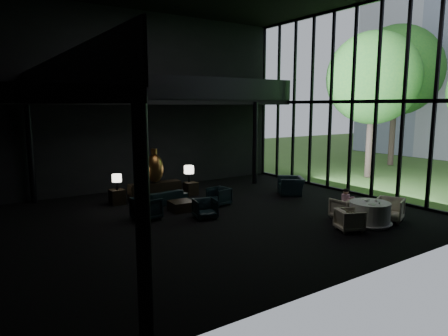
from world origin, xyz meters
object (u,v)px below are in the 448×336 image
dining_chair_west (350,219)px  sofa (164,196)px  bronze_urn (154,168)px  lounge_armchair_east (219,196)px  lounge_armchair_south (205,208)px  lounge_armchair_west (147,206)px  dining_chair_north (345,207)px  child (346,197)px  window_armchair (291,182)px  coffee_table (181,206)px  table_lamp_right (189,170)px  side_table_right (191,189)px  side_table_left (117,197)px  table_lamp_left (117,179)px  dining_table (369,215)px  console (155,191)px  dining_chair_east (390,207)px

dining_chair_west → sofa: bearing=51.0°
bronze_urn → lounge_armchair_east: bearing=-54.3°
sofa → lounge_armchair_south: (0.32, -2.64, 0.05)m
lounge_armchair_west → dining_chair_north: 6.76m
dining_chair_north → child: bearing=-172.5°
lounge_armchair_west → lounge_armchair_south: lounge_armchair_west is taller
lounge_armchair_south → window_armchair: 5.16m
coffee_table → table_lamp_right: bearing=55.2°
side_table_right → lounge_armchair_south: 3.71m
side_table_left → dining_chair_north: 8.57m
coffee_table → dining_chair_west: bearing=-57.2°
table_lamp_right → dining_chair_west: 7.47m
bronze_urn → side_table_left: (-1.60, 0.02, -1.00)m
coffee_table → dining_chair_north: bearing=-43.7°
bronze_urn → table_lamp_left: (-1.60, -0.03, -0.27)m
bronze_urn → child: bearing=-55.7°
lounge_armchair_west → window_armchair: window_armchair is taller
coffee_table → sofa: bearing=95.0°
dining_chair_west → child: (1.00, 1.00, 0.38)m
bronze_urn → lounge_armchair_west: bearing=-119.3°
bronze_urn → table_lamp_right: bronze_urn is taller
table_lamp_right → dining_chair_north: 6.81m
window_armchair → child: 3.92m
table_lamp_right → dining_table: 7.72m
table_lamp_right → window_armchair: size_ratio=0.56×
dining_table → side_table_right: bearing=111.2°
dining_chair_west → table_lamp_left: bearing=56.9°
lounge_armchair_east → table_lamp_right: bearing=171.8°
sofa → coffee_table: size_ratio=2.00×
lounge_armchair_east → child: bearing=23.7°
console → lounge_armchair_east: (1.66, -2.31, 0.02)m
sofa → lounge_armchair_east: lounge_armchair_east is taller
table_lamp_right → coffee_table: (-1.56, -2.24, -0.88)m
dining_table → dining_chair_north: 0.94m
lounge_armchair_west → dining_chair_north: (5.71, -3.62, -0.07)m
coffee_table → bronze_urn: bearing=91.0°
console → window_armchair: size_ratio=1.74×
sofa → dining_chair_east: (5.34, -6.31, 0.16)m
coffee_table → dining_table: (4.29, -4.94, 0.15)m
table_lamp_left → dining_chair_east: size_ratio=0.64×
sofa → window_armchair: window_armchair is taller
table_lamp_right → dining_chair_east: size_ratio=0.74×
bronze_urn → table_lamp_left: size_ratio=2.28×
bronze_urn → side_table_right: 1.90m
dining_chair_north → dining_chair_west: (-0.96, -0.99, -0.04)m
side_table_right → lounge_armchair_west: 3.96m
table_lamp_left → side_table_right: (3.20, -0.13, -0.75)m
console → child: size_ratio=3.73×
dining_chair_north → dining_chair_west: 1.38m
lounge_armchair_west → dining_table: 7.38m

